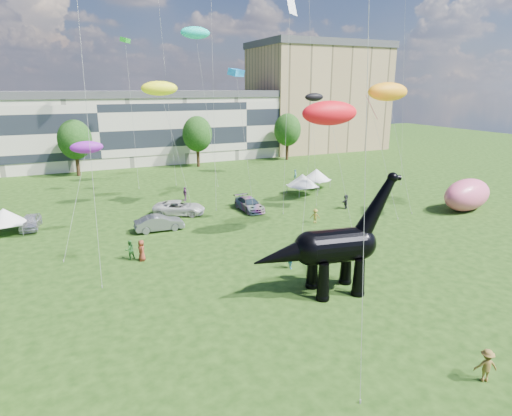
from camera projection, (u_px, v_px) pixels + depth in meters
name	position (u px, v px, depth m)	size (l,w,h in m)	color
ground	(322.00, 313.00, 27.17)	(220.00, 220.00, 0.00)	#16330C
terrace_row	(97.00, 132.00, 76.67)	(78.00, 11.00, 12.00)	beige
apartment_block	(317.00, 99.00, 96.94)	(28.00, 18.00, 22.00)	tan
tree_mid_left	(74.00, 136.00, 67.12)	(5.20, 5.20, 9.44)	#382314
tree_mid_right	(197.00, 131.00, 75.04)	(5.20, 5.20, 9.44)	#382314
tree_far_right	(287.00, 127.00, 82.18)	(5.20, 5.20, 9.44)	#382314
dinosaur_sculpture	(330.00, 248.00, 29.13)	(10.60, 3.55, 8.63)	black
car_silver	(30.00, 222.00, 43.09)	(1.68, 4.18, 1.42)	silver
car_grey	(159.00, 223.00, 42.51)	(1.67, 4.80, 1.58)	slate
car_white	(179.00, 208.00, 47.80)	(2.64, 5.71, 1.59)	silver
car_dark	(249.00, 204.00, 49.46)	(2.08, 5.11, 1.48)	#595960
gazebo_near	(316.00, 175.00, 60.21)	(5.16, 5.16, 2.71)	white
gazebo_far	(302.00, 180.00, 56.42)	(4.28, 4.28, 2.78)	white
gazebo_left	(4.00, 216.00, 41.29)	(4.06, 4.06, 2.57)	white
inflatable_pink	(467.00, 195.00, 49.26)	(7.36, 3.68, 3.68)	#EE5C87
visitors	(222.00, 235.00, 38.96)	(50.21, 45.59, 1.80)	#2E6F2C
kites	(278.00, 53.00, 41.88)	(66.27, 52.09, 30.79)	red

